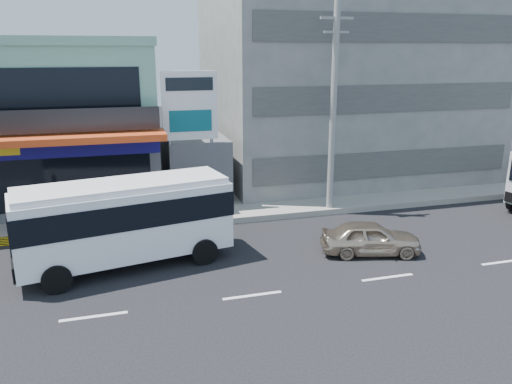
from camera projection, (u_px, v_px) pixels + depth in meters
ground at (252, 296)px, 16.44m from camera, size 120.00×120.00×0.00m
sidewalk at (296, 200)px, 26.51m from camera, size 70.00×5.00×0.30m
shop_building at (35, 126)px, 26.17m from camera, size 12.40×11.70×8.00m
concrete_building at (343, 64)px, 31.04m from camera, size 16.00×12.00×14.00m
gap_structure at (194, 166)px, 27.08m from camera, size 3.00×6.00×3.50m
satellite_dish at (196, 136)px, 25.65m from camera, size 1.50×1.50×0.15m
billboard at (190, 114)px, 23.49m from camera, size 2.60×0.18×6.90m
utility_pole_near at (333, 109)px, 23.46m from camera, size 1.60×0.30×10.00m
minibus at (125, 217)px, 18.29m from camera, size 8.02×3.88×3.22m
sedan at (371, 238)px, 19.70m from camera, size 4.15×2.51×1.32m
motorcycle_rider at (47, 229)px, 20.73m from camera, size 1.56×0.68×1.94m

